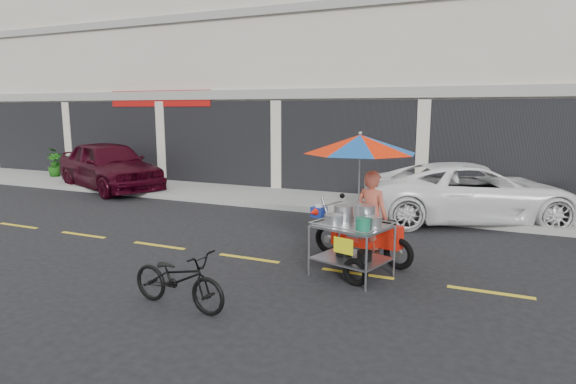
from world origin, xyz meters
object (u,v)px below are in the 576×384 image
at_px(maroon_sedan, 109,165).
at_px(food_vendor_rig, 362,184).
at_px(white_pickup, 472,193).
at_px(near_bicycle, 178,279).

bearing_deg(maroon_sedan, food_vendor_rig, -92.64).
distance_m(white_pickup, food_vendor_rig, 4.80).
bearing_deg(maroon_sedan, near_bicycle, -109.16).
bearing_deg(food_vendor_rig, maroon_sedan, 171.37).
distance_m(near_bicycle, food_vendor_rig, 3.24).
height_order(maroon_sedan, near_bicycle, maroon_sedan).
relative_size(maroon_sedan, food_vendor_rig, 2.06).
bearing_deg(white_pickup, food_vendor_rig, 139.81).
distance_m(maroon_sedan, food_vendor_rig, 10.76).
bearing_deg(near_bicycle, white_pickup, -19.57).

